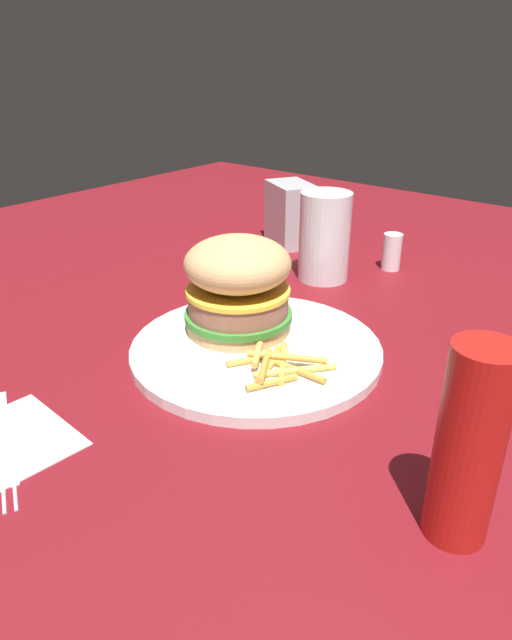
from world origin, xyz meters
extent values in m
plane|color=maroon|center=(0.00, 0.00, 0.00)|extent=(1.60, 1.60, 0.00)
cylinder|color=white|center=(0.01, -0.03, 0.01)|extent=(0.27, 0.27, 0.01)
cylinder|color=tan|center=(-0.03, -0.01, 0.02)|extent=(0.12, 0.12, 0.01)
cylinder|color=#387F2D|center=(-0.03, -0.01, 0.03)|extent=(0.12, 0.12, 0.01)
cylinder|color=#8E5B47|center=(-0.03, -0.01, 0.05)|extent=(0.11, 0.11, 0.02)
cylinder|color=yellow|center=(-0.03, -0.01, 0.06)|extent=(0.12, 0.12, 0.01)
ellipsoid|color=tan|center=(-0.03, -0.01, 0.09)|extent=(0.12, 0.12, 0.06)
cylinder|color=gold|center=(0.05, -0.06, 0.02)|extent=(0.02, 0.06, 0.01)
cylinder|color=gold|center=(0.08, -0.08, 0.02)|extent=(0.03, 0.05, 0.01)
cylinder|color=gold|center=(0.05, -0.06, 0.02)|extent=(0.04, 0.08, 0.01)
cylinder|color=#E5B251|center=(0.08, -0.05, 0.02)|extent=(0.06, 0.07, 0.01)
cylinder|color=gold|center=(0.06, -0.05, 0.02)|extent=(0.05, 0.07, 0.01)
cylinder|color=gold|center=(0.04, -0.06, 0.02)|extent=(0.04, 0.06, 0.01)
cylinder|color=#E5B251|center=(0.04, -0.06, 0.02)|extent=(0.03, 0.05, 0.01)
cylinder|color=gold|center=(0.08, -0.05, 0.02)|extent=(0.06, 0.01, 0.01)
cylinder|color=gold|center=(0.06, -0.07, 0.02)|extent=(0.04, 0.06, 0.01)
cylinder|color=gold|center=(0.06, -0.04, 0.02)|extent=(0.08, 0.04, 0.01)
cube|color=white|center=(-0.06, -0.29, 0.00)|extent=(0.12, 0.12, 0.00)
cube|color=silver|center=(-0.02, -0.31, 0.00)|extent=(0.04, 0.04, 0.00)
cylinder|color=silver|center=(0.01, -0.32, 0.00)|extent=(0.03, 0.02, 0.00)
cylinder|color=silver|center=(0.01, -0.31, 0.00)|extent=(0.03, 0.02, 0.00)
cylinder|color=silver|center=(-0.06, 0.21, 0.06)|extent=(0.07, 0.07, 0.13)
cylinder|color=silver|center=(-0.06, 0.21, 0.04)|extent=(0.07, 0.07, 0.09)
cube|color=#B7BABF|center=(-0.19, 0.31, 0.05)|extent=(0.11, 0.10, 0.10)
cylinder|color=#B21914|center=(0.28, -0.14, 0.07)|extent=(0.04, 0.04, 0.15)
cylinder|color=white|center=(0.00, 0.31, 0.03)|extent=(0.03, 0.03, 0.06)
camera|label=1|loc=(0.36, -0.45, 0.31)|focal=32.09mm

